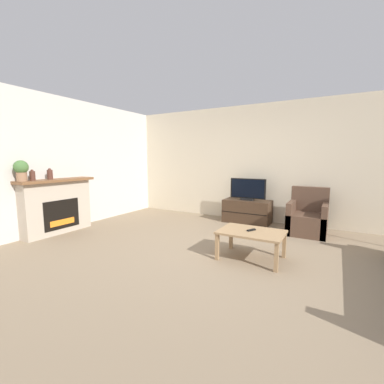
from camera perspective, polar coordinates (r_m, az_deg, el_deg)
name	(u,v)px	position (r m, az deg, el deg)	size (l,w,h in m)	color
ground_plane	(213,255)	(4.04, 4.70, -13.80)	(24.00, 24.00, 0.00)	#89755B
wall_back	(260,163)	(6.19, 14.94, 6.14)	(12.00, 0.06, 2.70)	beige
wall_left	(68,164)	(6.00, -25.79, 5.63)	(0.06, 12.00, 2.70)	beige
fireplace	(57,206)	(5.69, -27.81, -2.68)	(0.41, 1.43, 1.07)	#B7A893
mantel_vase_left	(32,175)	(5.39, -31.94, 3.13)	(0.09, 0.09, 0.20)	#512D23
mantel_vase_centre_left	(50,174)	(5.55, -29.03, 3.47)	(0.10, 0.10, 0.21)	#512D23
potted_plant	(21,170)	(5.30, -33.72, 4.18)	(0.23, 0.23, 0.36)	#936B4C
tv_stand	(247,211)	(6.04, 12.15, -4.20)	(1.05, 0.52, 0.52)	#422D1E
tv	(248,190)	(5.96, 12.27, 0.40)	(0.82, 0.18, 0.49)	black
armchair	(308,219)	(5.54, 24.29, -5.44)	(0.70, 0.76, 0.90)	brown
coffee_table	(251,235)	(3.87, 13.06, -9.21)	(0.91, 0.64, 0.42)	#A37F56
remote	(251,230)	(3.88, 13.04, -8.23)	(0.10, 0.15, 0.02)	black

